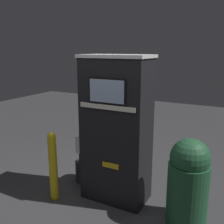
# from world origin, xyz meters

# --- Properties ---
(ground_plane) EXTENTS (14.00, 14.00, 0.00)m
(ground_plane) POSITION_xyz_m (0.00, 0.00, 0.00)
(ground_plane) COLOR #38383A
(gas_pump) EXTENTS (0.94, 0.52, 1.91)m
(gas_pump) POSITION_xyz_m (-0.00, 0.24, 0.96)
(gas_pump) COLOR black
(gas_pump) RESTS_ON ground_plane
(safety_bollard) EXTENTS (0.11, 0.11, 0.94)m
(safety_bollard) POSITION_xyz_m (-0.72, -0.19, 0.49)
(safety_bollard) COLOR yellow
(safety_bollard) RESTS_ON ground_plane
(trash_bin) EXTENTS (0.47, 0.47, 1.02)m
(trash_bin) POSITION_xyz_m (0.96, 0.15, 0.52)
(trash_bin) COLOR #1E4C2D
(trash_bin) RESTS_ON ground_plane
(squeegee_bucket) EXTENTS (0.28, 0.28, 0.70)m
(squeegee_bucket) POSITION_xyz_m (-0.64, 0.43, 0.16)
(squeegee_bucket) COLOR #262628
(squeegee_bucket) RESTS_ON ground_plane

